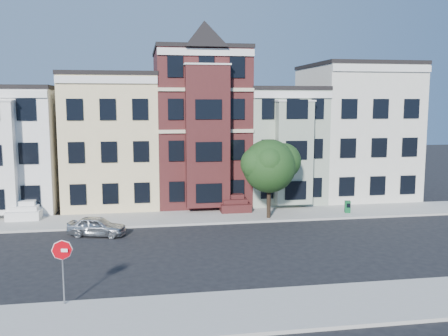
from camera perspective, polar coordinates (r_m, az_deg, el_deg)
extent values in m
plane|color=black|center=(27.73, 0.84, -9.49)|extent=(120.00, 120.00, 0.00)
cube|color=#9E9B93|center=(35.34, -1.52, -5.60)|extent=(60.00, 4.00, 0.15)
cube|color=#9E9B93|center=(20.36, 5.07, -15.80)|extent=(60.00, 4.00, 0.15)
cube|color=white|center=(41.98, -23.61, 1.99)|extent=(8.00, 9.00, 9.00)
cube|color=beige|center=(40.74, -12.66, 3.00)|extent=(7.00, 9.00, 10.00)
cube|color=#401717|center=(40.90, -2.83, 4.60)|extent=(7.00, 9.00, 12.00)
cube|color=#94A18B|center=(42.26, 5.98, 2.62)|extent=(6.00, 9.00, 9.00)
cube|color=silver|center=(44.58, 14.72, 3.96)|extent=(8.00, 9.00, 11.00)
imported|color=#AFB3B8|center=(31.57, -14.32, -6.46)|extent=(3.80, 2.36, 1.21)
cube|color=#0E5429|center=(37.30, 13.93, -4.32)|extent=(0.46, 0.43, 0.86)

